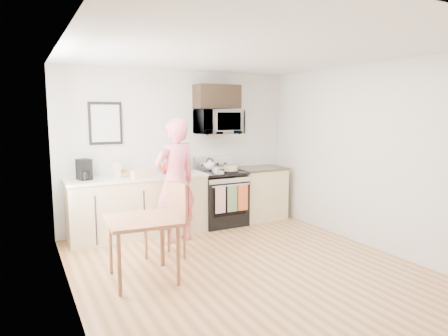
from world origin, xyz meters
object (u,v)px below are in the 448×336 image
range (221,199)px  microwave (218,122)px  person (175,181)px  dining_table (142,226)px  cake (230,169)px  chair (174,209)px

range → microwave: microwave is taller
range → person: person is taller
person → dining_table: (-0.83, -1.12, -0.28)m
microwave → dining_table: size_ratio=0.98×
range → dining_table: 2.49m
microwave → person: bearing=-148.4°
microwave → dining_table: microwave is taller
cake → person: bearing=-159.8°
range → dining_table: size_ratio=1.50×
range → cake: bearing=-39.2°
microwave → chair: (-1.27, -1.20, -1.12)m
chair → cake: bearing=19.8°
dining_table → cake: cake is taller
range → dining_table: range is taller
dining_table → person: bearing=53.7°
dining_table → cake: size_ratio=2.78×
range → chair: range is taller
microwave → dining_table: bearing=-136.5°
microwave → chair: bearing=-136.6°
person → chair: (-0.25, -0.57, -0.27)m
chair → cake: (1.40, 1.00, 0.33)m
microwave → dining_table: 2.78m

